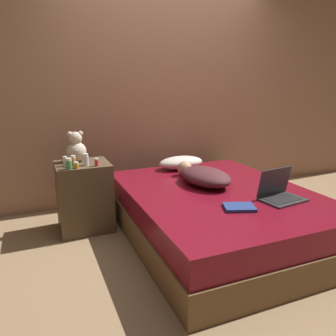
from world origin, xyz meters
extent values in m
plane|color=#937551|center=(0.00, 0.00, 0.00)|extent=(12.00, 12.00, 0.00)
cube|color=#996B51|center=(0.00, 1.28, 1.30)|extent=(8.00, 0.06, 2.60)
cube|color=brown|center=(0.00, 0.00, 0.12)|extent=(1.55, 2.00, 0.24)
cube|color=maroon|center=(0.00, 0.00, 0.34)|extent=(1.52, 1.96, 0.20)
cube|color=brown|center=(-1.08, 0.64, 0.32)|extent=(0.49, 0.44, 0.65)
ellipsoid|color=beige|center=(0.01, 0.80, 0.52)|extent=(0.51, 0.27, 0.14)
ellipsoid|color=#4C2328|center=(-0.03, 0.19, 0.52)|extent=(0.45, 0.63, 0.16)
sphere|color=tan|center=(-0.07, 0.54, 0.52)|extent=(0.15, 0.15, 0.15)
cylinder|color=tan|center=(0.14, 0.24, 0.48)|extent=(0.09, 0.27, 0.06)
cube|color=#333338|center=(0.34, -0.44, 0.45)|extent=(0.38, 0.28, 0.02)
cube|color=black|center=(0.34, -0.44, 0.46)|extent=(0.30, 0.20, 0.00)
cube|color=#333338|center=(0.33, -0.34, 0.58)|extent=(0.34, 0.09, 0.23)
cube|color=black|center=(0.33, -0.34, 0.58)|extent=(0.31, 0.08, 0.21)
sphere|color=beige|center=(-1.11, 0.73, 0.74)|extent=(0.19, 0.19, 0.19)
sphere|color=beige|center=(-1.11, 0.73, 0.87)|extent=(0.12, 0.12, 0.12)
sphere|color=beige|center=(-1.16, 0.73, 0.91)|extent=(0.05, 0.05, 0.05)
sphere|color=beige|center=(-1.06, 0.73, 0.91)|extent=(0.05, 0.05, 0.05)
cylinder|color=silver|center=(-1.06, 0.54, 0.69)|extent=(0.05, 0.05, 0.08)
cylinder|color=white|center=(-1.06, 0.54, 0.75)|extent=(0.05, 0.05, 0.02)
cylinder|color=white|center=(-1.23, 0.58, 0.68)|extent=(0.04, 0.04, 0.07)
cylinder|color=white|center=(-1.23, 0.58, 0.73)|extent=(0.04, 0.04, 0.02)
cylinder|color=orange|center=(-1.16, 0.53, 0.69)|extent=(0.04, 0.04, 0.08)
cylinder|color=white|center=(-1.16, 0.53, 0.74)|extent=(0.04, 0.04, 0.02)
cylinder|color=#3D8E4C|center=(-1.21, 0.45, 0.69)|extent=(0.05, 0.05, 0.08)
cylinder|color=white|center=(-1.21, 0.45, 0.74)|extent=(0.05, 0.05, 0.02)
cylinder|color=gold|center=(-1.15, 0.46, 0.67)|extent=(0.04, 0.04, 0.05)
cylinder|color=white|center=(-1.15, 0.46, 0.70)|extent=(0.04, 0.04, 0.01)
cylinder|color=#B72D2D|center=(-0.97, 0.48, 0.68)|extent=(0.03, 0.03, 0.06)
cylinder|color=white|center=(-0.97, 0.48, 0.71)|extent=(0.03, 0.03, 0.02)
cube|color=navy|center=(-0.08, -0.45, 0.46)|extent=(0.27, 0.24, 0.02)
camera|label=1|loc=(-1.47, -2.38, 1.37)|focal=35.00mm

